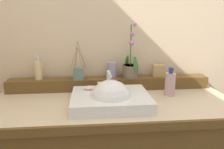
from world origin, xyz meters
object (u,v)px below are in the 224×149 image
object	(u,v)px
soap_bar	(89,88)
lotion_bottle	(170,84)
potted_plant	(131,68)
soap_dispenser	(38,70)
reed_diffuser	(79,73)
trinket_box	(158,70)
tumbler_cup	(112,70)
sink_basin	(111,101)

from	to	relation	value
soap_bar	lotion_bottle	size ratio (longest dim) A/B	0.38
potted_plant	lotion_bottle	xyz separation A→B (m)	(0.23, -0.16, -0.07)
soap_dispenser	lotion_bottle	size ratio (longest dim) A/B	0.87
reed_diffuser	trinket_box	distance (m)	0.56
tumbler_cup	soap_dispenser	bearing A→B (deg)	-179.45
tumbler_cup	reed_diffuser	distance (m)	0.23
sink_basin	soap_bar	distance (m)	0.17
potted_plant	tumbler_cup	xyz separation A→B (m)	(-0.13, 0.02, -0.01)
sink_basin	lotion_bottle	distance (m)	0.42
soap_dispenser	tumbler_cup	distance (m)	0.50
potted_plant	trinket_box	distance (m)	0.21
potted_plant	lotion_bottle	world-z (taller)	potted_plant
potted_plant	tumbler_cup	world-z (taller)	potted_plant
sink_basin	tumbler_cup	distance (m)	0.34
sink_basin	soap_dispenser	xyz separation A→B (m)	(-0.46, 0.31, 0.12)
sink_basin	tumbler_cup	bearing A→B (deg)	83.30
potted_plant	soap_dispenser	bearing A→B (deg)	178.56
trinket_box	lotion_bottle	world-z (taller)	lotion_bottle
reed_diffuser	trinket_box	xyz separation A→B (m)	(0.56, 0.04, -0.00)
soap_dispenser	sink_basin	bearing A→B (deg)	-34.35
sink_basin	potted_plant	xyz separation A→B (m)	(0.17, 0.30, 0.12)
soap_bar	lotion_bottle	world-z (taller)	lotion_bottle
soap_bar	tumbler_cup	distance (m)	0.27
tumbler_cup	trinket_box	xyz separation A→B (m)	(0.33, 0.00, -0.01)
soap_bar	reed_diffuser	size ratio (longest dim) A/B	0.27
sink_basin	trinket_box	world-z (taller)	sink_basin
trinket_box	sink_basin	bearing A→B (deg)	-132.41
reed_diffuser	trinket_box	bearing A→B (deg)	3.76
soap_dispenser	lotion_bottle	distance (m)	0.87
trinket_box	reed_diffuser	bearing A→B (deg)	-169.50
soap_bar	tumbler_cup	xyz separation A→B (m)	(0.16, 0.21, 0.06)
sink_basin	potted_plant	bearing A→B (deg)	61.02
sink_basin	trinket_box	xyz separation A→B (m)	(0.37, 0.32, 0.09)
tumbler_cup	soap_bar	bearing A→B (deg)	-126.80
reed_diffuser	sink_basin	bearing A→B (deg)	-56.16
reed_diffuser	soap_bar	bearing A→B (deg)	-68.42
soap_bar	sink_basin	bearing A→B (deg)	-41.74
tumbler_cup	lotion_bottle	xyz separation A→B (m)	(0.35, -0.18, -0.06)
sink_basin	soap_bar	size ratio (longest dim) A/B	6.27
lotion_bottle	reed_diffuser	bearing A→B (deg)	165.63
soap_bar	lotion_bottle	xyz separation A→B (m)	(0.51, 0.03, 0.00)
sink_basin	reed_diffuser	distance (m)	0.36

